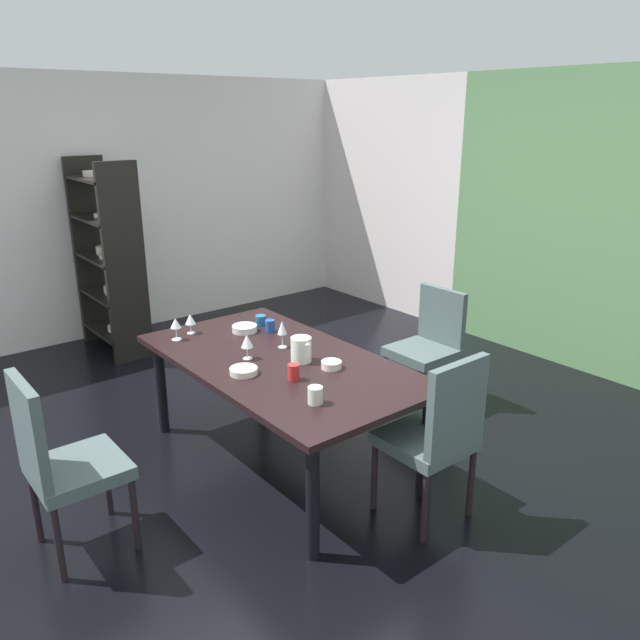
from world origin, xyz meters
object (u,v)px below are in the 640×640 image
(chair_head_near, at_px, (60,459))
(wine_glass_front, at_px, (282,328))
(display_shelf, at_px, (108,257))
(serving_bowl_center, at_px, (244,371))
(dining_table, at_px, (280,370))
(cup_near_window, at_px, (270,326))
(chair_head_far, at_px, (430,342))
(wine_glass_near_shelf, at_px, (176,324))
(chair_right_far, at_px, (437,432))
(pitcher_west, at_px, (301,349))
(serving_bowl_left, at_px, (331,365))
(cup_north, at_px, (261,320))
(cup_south, at_px, (315,395))
(wine_glass_east, at_px, (190,320))
(cup_rear, at_px, (294,372))
(serving_bowl_right, at_px, (245,329))
(wine_glass_corner, at_px, (247,342))

(chair_head_near, relative_size, wine_glass_front, 5.47)
(display_shelf, bearing_deg, serving_bowl_center, -5.37)
(dining_table, bearing_deg, chair_head_near, -88.35)
(chair_head_near, xyz_separation_m, cup_near_window, (-0.49, 1.60, 0.21))
(chair_head_far, xyz_separation_m, wine_glass_near_shelf, (-0.75, -1.69, 0.31))
(chair_right_far, height_order, chair_head_near, chair_head_near)
(dining_table, bearing_deg, pitcher_west, 36.25)
(serving_bowl_left, xyz_separation_m, cup_north, (-0.93, 0.11, 0.01))
(cup_south, xyz_separation_m, pitcher_west, (-0.51, 0.29, 0.03))
(display_shelf, xyz_separation_m, wine_glass_east, (1.90, -0.16, -0.08))
(cup_rear, bearing_deg, cup_near_window, 154.64)
(wine_glass_front, distance_m, cup_rear, 0.53)
(chair_head_far, bearing_deg, cup_south, 110.52)
(chair_head_near, xyz_separation_m, cup_north, (-0.66, 1.63, 0.20))
(serving_bowl_right, bearing_deg, cup_near_window, 49.91)
(chair_head_near, bearing_deg, chair_right_far, 59.43)
(cup_north, bearing_deg, wine_glass_corner, -40.99)
(dining_table, distance_m, pitcher_west, 0.20)
(cup_south, distance_m, cup_north, 1.33)
(cup_south, relative_size, cup_north, 1.21)
(display_shelf, height_order, wine_glass_corner, display_shelf)
(chair_head_far, distance_m, serving_bowl_left, 1.25)
(chair_head_far, xyz_separation_m, wine_glass_front, (-0.19, -1.22, 0.32))
(serving_bowl_center, relative_size, cup_rear, 1.72)
(serving_bowl_right, relative_size, cup_near_window, 2.02)
(wine_glass_near_shelf, xyz_separation_m, cup_near_window, (0.26, 0.58, -0.07))
(cup_south, bearing_deg, cup_north, 158.68)
(serving_bowl_left, bearing_deg, cup_north, 172.93)
(chair_head_near, relative_size, wine_glass_near_shelf, 6.53)
(pitcher_west, bearing_deg, wine_glass_corner, -135.78)
(display_shelf, relative_size, serving_bowl_center, 10.93)
(chair_head_far, relative_size, cup_near_window, 10.69)
(chair_head_near, xyz_separation_m, serving_bowl_left, (0.27, 1.51, 0.19))
(serving_bowl_center, bearing_deg, dining_table, 100.50)
(cup_near_window, xyz_separation_m, cup_rear, (0.76, -0.36, 0.00))
(display_shelf, bearing_deg, chair_right_far, 5.31)
(display_shelf, xyz_separation_m, serving_bowl_right, (2.10, 0.14, -0.15))
(serving_bowl_left, height_order, pitcher_west, pitcher_west)
(dining_table, height_order, serving_bowl_left, serving_bowl_left)
(wine_glass_near_shelf, bearing_deg, pitcher_west, 26.98)
(chair_right_far, height_order, wine_glass_front, chair_right_far)
(chair_right_far, height_order, serving_bowl_center, chair_right_far)
(chair_right_far, distance_m, wine_glass_east, 1.88)
(serving_bowl_left, bearing_deg, cup_rear, -91.10)
(chair_head_near, xyz_separation_m, serving_bowl_center, (0.02, 1.06, 0.19))
(wine_glass_corner, relative_size, wine_glass_near_shelf, 1.05)
(wine_glass_corner, xyz_separation_m, pitcher_west, (0.24, 0.23, -0.04))
(wine_glass_front, distance_m, cup_south, 0.85)
(wine_glass_near_shelf, bearing_deg, chair_head_near, -53.54)
(chair_head_near, distance_m, wine_glass_front, 1.53)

